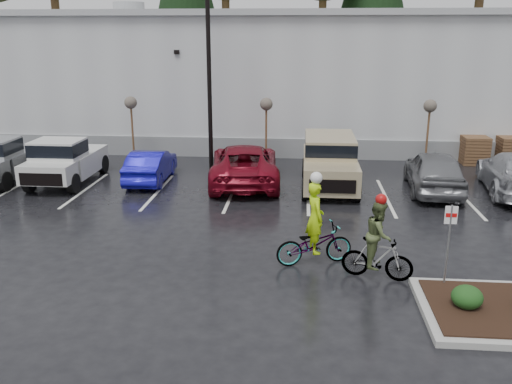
# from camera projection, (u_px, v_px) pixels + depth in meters

# --- Properties ---
(ground) EXTENTS (120.00, 120.00, 0.00)m
(ground) POSITION_uv_depth(u_px,v_px,m) (290.00, 287.00, 13.59)
(ground) COLOR black
(ground) RESTS_ON ground
(warehouse) EXTENTS (60.50, 15.50, 7.20)m
(warehouse) POSITION_uv_depth(u_px,v_px,m) (300.00, 74.00, 33.56)
(warehouse) COLOR #ABADB0
(warehouse) RESTS_ON ground
(wooded_ridge) EXTENTS (80.00, 25.00, 6.00)m
(wooded_ridge) POSITION_uv_depth(u_px,v_px,m) (302.00, 64.00, 55.72)
(wooded_ridge) COLOR #2B401A
(wooded_ridge) RESTS_ON ground
(lamppost) EXTENTS (0.50, 1.00, 9.22)m
(lamppost) POSITION_uv_depth(u_px,v_px,m) (208.00, 43.00, 23.77)
(lamppost) COLOR black
(lamppost) RESTS_ON ground
(sapling_west) EXTENTS (0.60, 0.60, 3.20)m
(sapling_west) POSITION_uv_depth(u_px,v_px,m) (131.00, 106.00, 25.89)
(sapling_west) COLOR #47321C
(sapling_west) RESTS_ON ground
(sapling_mid) EXTENTS (0.60, 0.60, 3.20)m
(sapling_mid) POSITION_uv_depth(u_px,v_px,m) (266.00, 108.00, 25.36)
(sapling_mid) COLOR #47321C
(sapling_mid) RESTS_ON ground
(sapling_east) EXTENTS (0.60, 0.60, 3.20)m
(sapling_east) POSITION_uv_depth(u_px,v_px,m) (430.00, 110.00, 24.74)
(sapling_east) COLOR #47321C
(sapling_east) RESTS_ON ground
(pallet_stack_a) EXTENTS (1.20, 1.20, 1.35)m
(pallet_stack_a) POSITION_uv_depth(u_px,v_px,m) (474.00, 150.00, 26.07)
(pallet_stack_a) COLOR #47321C
(pallet_stack_a) RESTS_ON ground
(pallet_stack_b) EXTENTS (1.20, 1.20, 1.35)m
(pallet_stack_b) POSITION_uv_depth(u_px,v_px,m) (511.00, 151.00, 25.93)
(pallet_stack_b) COLOR #47321C
(pallet_stack_b) RESTS_ON ground
(shrub_a) EXTENTS (0.70, 0.70, 0.52)m
(shrub_a) POSITION_uv_depth(u_px,v_px,m) (467.00, 297.00, 12.19)
(shrub_a) COLOR #133512
(shrub_a) RESTS_ON curb_island
(fire_lane_sign) EXTENTS (0.30, 0.05, 2.20)m
(fire_lane_sign) POSITION_uv_depth(u_px,v_px,m) (449.00, 236.00, 13.07)
(fire_lane_sign) COLOR gray
(fire_lane_sign) RESTS_ON ground
(pickup_silver) EXTENTS (2.10, 5.20, 1.96)m
(pickup_silver) POSITION_uv_depth(u_px,v_px,m) (5.00, 157.00, 23.27)
(pickup_silver) COLOR #9B9EA2
(pickup_silver) RESTS_ON ground
(pickup_white) EXTENTS (2.10, 5.20, 1.96)m
(pickup_white) POSITION_uv_depth(u_px,v_px,m) (69.00, 158.00, 22.99)
(pickup_white) COLOR silver
(pickup_white) RESTS_ON ground
(car_blue) EXTENTS (1.57, 4.17, 1.36)m
(car_blue) POSITION_uv_depth(u_px,v_px,m) (151.00, 166.00, 23.02)
(car_blue) COLOR #110E9B
(car_blue) RESTS_ON ground
(car_red) EXTENTS (3.31, 6.17, 1.65)m
(car_red) POSITION_uv_depth(u_px,v_px,m) (245.00, 164.00, 22.70)
(car_red) COLOR maroon
(car_red) RESTS_ON ground
(suv_tan) EXTENTS (2.20, 5.10, 2.06)m
(suv_tan) POSITION_uv_depth(u_px,v_px,m) (330.00, 163.00, 22.01)
(suv_tan) COLOR tan
(suv_tan) RESTS_ON ground
(car_grey) EXTENTS (2.36, 5.06, 1.68)m
(car_grey) POSITION_uv_depth(u_px,v_px,m) (434.00, 171.00, 21.51)
(car_grey) COLOR slate
(car_grey) RESTS_ON ground
(cyclist_hivis) EXTENTS (2.28, 1.40, 2.61)m
(cyclist_hivis) POSITION_uv_depth(u_px,v_px,m) (314.00, 236.00, 14.75)
(cyclist_hivis) COLOR #3F3F44
(cyclist_hivis) RESTS_ON ground
(cyclist_olive) EXTENTS (1.83, 0.93, 2.29)m
(cyclist_olive) POSITION_uv_depth(u_px,v_px,m) (378.00, 248.00, 13.83)
(cyclist_olive) COLOR #3F3F44
(cyclist_olive) RESTS_ON ground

